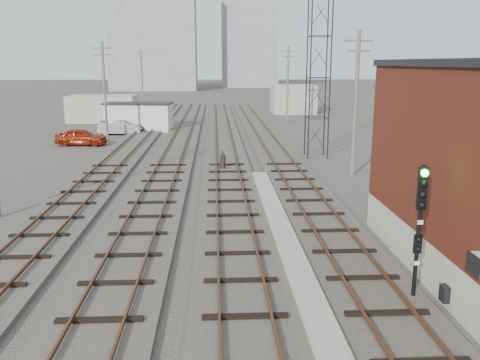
{
  "coord_description": "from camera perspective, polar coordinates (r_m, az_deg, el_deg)",
  "views": [
    {
      "loc": [
        -2.28,
        -3.43,
        7.1
      ],
      "look_at": [
        -1.23,
        17.72,
        2.2
      ],
      "focal_mm": 38.0,
      "sensor_mm": 36.0,
      "label": 1
    }
  ],
  "objects": [
    {
      "name": "ground",
      "position": [
        63.87,
        -0.78,
        6.65
      ],
      "size": [
        320.0,
        320.0,
        0.0
      ],
      "primitive_type": "plane",
      "color": "#282621",
      "rests_on": "ground"
    },
    {
      "name": "track_right",
      "position": [
        43.27,
        3.55,
        3.71
      ],
      "size": [
        3.2,
        90.0,
        0.39
      ],
      "color": "#332D28",
      "rests_on": "ground"
    },
    {
      "name": "track_mid_right",
      "position": [
        43.01,
        -1.77,
        3.67
      ],
      "size": [
        3.2,
        90.0,
        0.39
      ],
      "color": "#332D28",
      "rests_on": "ground"
    },
    {
      "name": "track_mid_left",
      "position": [
        43.12,
        -7.1,
        3.6
      ],
      "size": [
        3.2,
        90.0,
        0.39
      ],
      "color": "#332D28",
      "rests_on": "ground"
    },
    {
      "name": "track_left",
      "position": [
        43.6,
        -12.36,
        3.5
      ],
      "size": [
        3.2,
        90.0,
        0.39
      ],
      "color": "#332D28",
      "rests_on": "ground"
    },
    {
      "name": "platform_curb",
      "position": [
        18.98,
        5.84,
        -8.59
      ],
      "size": [
        0.9,
        28.0,
        0.26
      ],
      "primitive_type": "cube",
      "color": "gray",
      "rests_on": "ground"
    },
    {
      "name": "lattice_tower",
      "position": [
        39.21,
        8.85,
        13.47
      ],
      "size": [
        1.6,
        1.6,
        15.0
      ],
      "color": "black",
      "rests_on": "ground"
    },
    {
      "name": "utility_pole_left_b",
      "position": [
        49.55,
        -14.97,
        9.94
      ],
      "size": [
        1.8,
        0.24,
        9.0
      ],
      "color": "#595147",
      "rests_on": "ground"
    },
    {
      "name": "utility_pole_left_c",
      "position": [
        74.17,
        -10.96,
        11.03
      ],
      "size": [
        1.8,
        0.24,
        9.0
      ],
      "color": "#595147",
      "rests_on": "ground"
    },
    {
      "name": "utility_pole_right_a",
      "position": [
        32.71,
        12.88,
        8.68
      ],
      "size": [
        1.8,
        0.24,
        9.0
      ],
      "color": "#595147",
      "rests_on": "ground"
    },
    {
      "name": "utility_pole_right_b",
      "position": [
        62.09,
        5.39,
        10.86
      ],
      "size": [
        1.8,
        0.24,
        9.0
      ],
      "color": "#595147",
      "rests_on": "ground"
    },
    {
      "name": "apartment_left",
      "position": [
        139.54,
        -9.69,
        16.11
      ],
      "size": [
        22.0,
        14.0,
        30.0
      ],
      "primitive_type": "cube",
      "color": "gray",
      "rests_on": "ground"
    },
    {
      "name": "apartment_right",
      "position": [
        153.88,
        1.03,
        15.24
      ],
      "size": [
        16.0,
        12.0,
        26.0
      ],
      "primitive_type": "cube",
      "color": "gray",
      "rests_on": "ground"
    },
    {
      "name": "shed_left",
      "position": [
        65.13,
        -15.13,
        7.75
      ],
      "size": [
        8.0,
        5.0,
        3.2
      ],
      "primitive_type": "cube",
      "color": "gray",
      "rests_on": "ground"
    },
    {
      "name": "shed_right",
      "position": [
        74.46,
        5.95,
        9.04
      ],
      "size": [
        6.0,
        6.0,
        4.0
      ],
      "primitive_type": "cube",
      "color": "gray",
      "rests_on": "ground"
    },
    {
      "name": "signal_mast",
      "position": [
        15.85,
        19.51,
        -4.53
      ],
      "size": [
        0.4,
        0.42,
        4.24
      ],
      "color": "gray",
      "rests_on": "ground"
    },
    {
      "name": "switch_stand",
      "position": [
        33.96,
        -1.95,
        2.02
      ],
      "size": [
        0.38,
        0.38,
        1.3
      ],
      "rotation": [
        0.0,
        0.0,
        -0.3
      ],
      "color": "black",
      "rests_on": "ground"
    },
    {
      "name": "site_trailer",
      "position": [
        55.34,
        -11.31,
        6.98
      ],
      "size": [
        7.37,
        3.83,
        2.98
      ],
      "rotation": [
        0.0,
        0.0,
        -0.11
      ],
      "color": "silver",
      "rests_on": "ground"
    },
    {
      "name": "car_red",
      "position": [
        46.74,
        -17.39,
        4.64
      ],
      "size": [
        4.57,
        2.18,
        1.51
      ],
      "primitive_type": "imported",
      "rotation": [
        0.0,
        0.0,
        1.48
      ],
      "color": "maroon",
      "rests_on": "ground"
    },
    {
      "name": "car_silver",
      "position": [
        52.88,
        -13.39,
        5.72
      ],
      "size": [
        4.25,
        1.71,
        1.37
      ],
      "primitive_type": "imported",
      "rotation": [
        0.0,
        0.0,
        1.63
      ],
      "color": "#ABAEB3",
      "rests_on": "ground"
    },
    {
      "name": "car_grey",
      "position": [
        54.45,
        -12.91,
        5.91
      ],
      "size": [
        4.69,
        2.35,
        1.31
      ],
      "primitive_type": "imported",
      "rotation": [
        0.0,
        0.0,
        1.45
      ],
      "color": "slate",
      "rests_on": "ground"
    }
  ]
}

